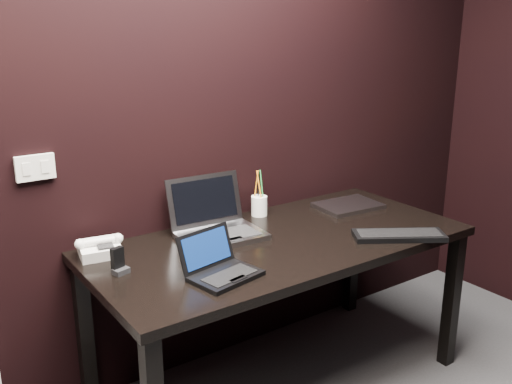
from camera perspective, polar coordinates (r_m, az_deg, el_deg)
wall_back at (r=2.58m, az=-8.20°, el=8.30°), size 4.00×0.00×4.00m
wall_switch at (r=2.39m, az=-21.22°, el=2.29°), size 0.15×0.02×0.10m
desk at (r=2.58m, az=2.47°, el=-6.31°), size 1.70×0.80×0.74m
netbook at (r=2.18m, az=-3.61°, el=-7.57°), size 0.29×0.27×0.16m
silver_laptop at (r=2.57m, az=-3.94°, el=-3.38°), size 0.38×0.35×0.25m
ext_keyboard at (r=2.63m, az=14.11°, el=-4.21°), size 0.41×0.33×0.03m
closed_laptop at (r=3.00m, az=9.20°, el=-1.35°), size 0.34×0.26×0.02m
desk_phone at (r=2.44m, az=-15.38°, el=-5.42°), size 0.20×0.17×0.10m
mobile_phone at (r=2.26m, az=-13.58°, el=-6.97°), size 0.07×0.06×0.10m
pen_cup at (r=2.83m, az=0.32°, el=-1.30°), size 0.09×0.09×0.23m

